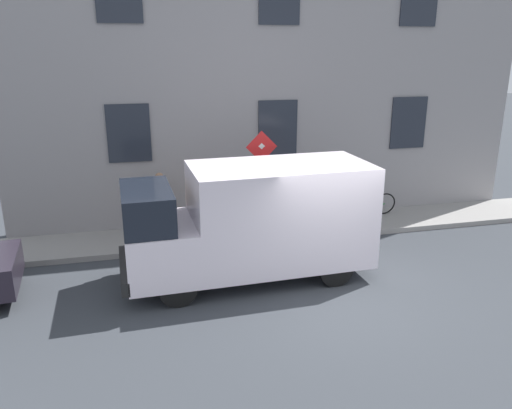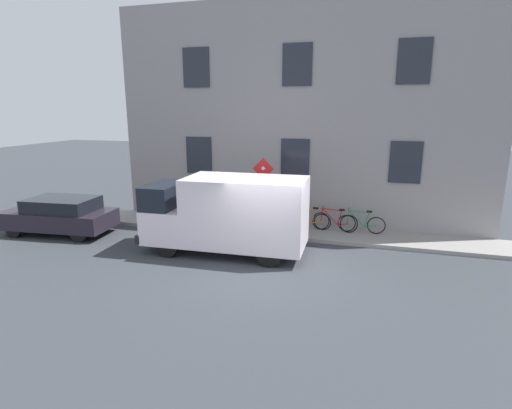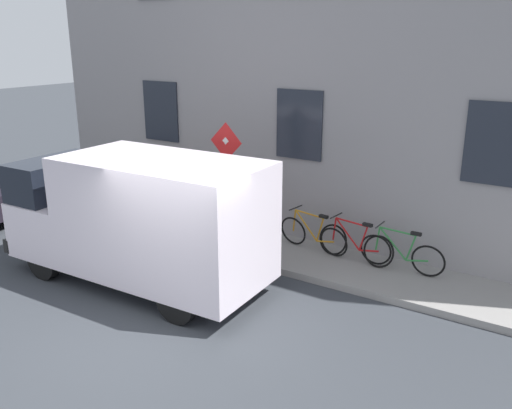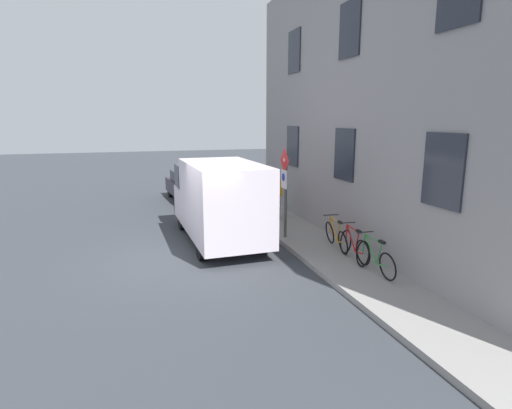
% 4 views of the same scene
% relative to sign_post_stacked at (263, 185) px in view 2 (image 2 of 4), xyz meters
% --- Properties ---
extents(ground_plane, '(80.00, 80.00, 0.00)m').
position_rel_sign_post_stacked_xyz_m(ground_plane, '(-3.17, -0.85, -1.93)').
color(ground_plane, '#34383E').
extents(sidewalk_slab, '(1.75, 16.53, 0.14)m').
position_rel_sign_post_stacked_xyz_m(sidewalk_slab, '(0.66, -0.85, -1.86)').
color(sidewalk_slab, gray).
rests_on(sidewalk_slab, ground_plane).
extents(building_facade, '(0.75, 14.53, 8.56)m').
position_rel_sign_post_stacked_xyz_m(building_facade, '(1.88, -0.85, 2.35)').
color(building_facade, gray).
rests_on(building_facade, ground_plane).
extents(sign_post_stacked, '(0.15, 0.56, 2.66)m').
position_rel_sign_post_stacked_xyz_m(sign_post_stacked, '(0.00, 0.00, 0.00)').
color(sign_post_stacked, '#474C47').
rests_on(sign_post_stacked, sidewalk_slab).
extents(delivery_van, '(2.17, 5.39, 2.50)m').
position_rel_sign_post_stacked_xyz_m(delivery_van, '(-1.91, 0.67, -0.59)').
color(delivery_van, white).
rests_on(delivery_van, ground_plane).
extents(parked_hatchback, '(2.08, 4.13, 1.38)m').
position_rel_sign_post_stacked_xyz_m(parked_hatchback, '(-1.75, 7.41, -1.19)').
color(parked_hatchback, '#241E29').
rests_on(parked_hatchback, ground_plane).
extents(bicycle_green, '(0.46, 1.71, 0.89)m').
position_rel_sign_post_stacked_xyz_m(bicycle_green, '(0.99, -3.46, -1.42)').
color(bicycle_green, black).
rests_on(bicycle_green, sidewalk_slab).
extents(bicycle_red, '(0.46, 1.72, 0.89)m').
position_rel_sign_post_stacked_xyz_m(bicycle_red, '(0.99, -2.50, -1.42)').
color(bicycle_red, black).
rests_on(bicycle_red, sidewalk_slab).
extents(bicycle_orange, '(0.47, 1.71, 0.89)m').
position_rel_sign_post_stacked_xyz_m(bicycle_orange, '(0.99, -1.53, -1.42)').
color(bicycle_orange, black).
rests_on(bicycle_orange, sidewalk_slab).
extents(pedestrian, '(0.31, 0.43, 1.72)m').
position_rel_sign_post_stacked_xyz_m(pedestrian, '(0.65, 2.47, -0.86)').
color(pedestrian, '#262B47').
rests_on(pedestrian, sidewalk_slab).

